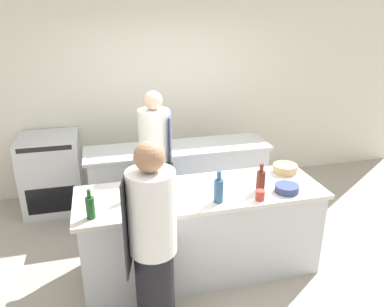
# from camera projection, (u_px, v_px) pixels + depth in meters

# --- Properties ---
(ground_plane) EXTENTS (16.00, 16.00, 0.00)m
(ground_plane) POSITION_uv_depth(u_px,v_px,m) (200.00, 267.00, 3.88)
(ground_plane) COLOR #A89E8E
(wall_back) EXTENTS (8.00, 0.06, 2.80)m
(wall_back) POSITION_uv_depth(u_px,v_px,m) (161.00, 92.00, 5.29)
(wall_back) COLOR silver
(wall_back) RESTS_ON ground_plane
(prep_counter) EXTENTS (2.36, 0.79, 0.89)m
(prep_counter) POSITION_uv_depth(u_px,v_px,m) (201.00, 231.00, 3.72)
(prep_counter) COLOR silver
(prep_counter) RESTS_ON ground_plane
(pass_counter) EXTENTS (2.32, 0.62, 0.89)m
(pass_counter) POSITION_uv_depth(u_px,v_px,m) (179.00, 179.00, 4.85)
(pass_counter) COLOR silver
(pass_counter) RESTS_ON ground_plane
(oven_range) EXTENTS (0.74, 0.71, 0.99)m
(oven_range) POSITION_uv_depth(u_px,v_px,m) (52.00, 173.00, 4.90)
(oven_range) COLOR silver
(oven_range) RESTS_ON ground_plane
(chef_at_prep_near) EXTENTS (0.41, 0.40, 1.65)m
(chef_at_prep_near) POSITION_uv_depth(u_px,v_px,m) (153.00, 243.00, 2.87)
(chef_at_prep_near) COLOR black
(chef_at_prep_near) RESTS_ON ground_plane
(chef_at_stove) EXTENTS (0.38, 0.37, 1.72)m
(chef_at_stove) POSITION_uv_depth(u_px,v_px,m) (156.00, 167.00, 4.15)
(chef_at_stove) COLOR black
(chef_at_stove) RESTS_ON ground_plane
(bottle_olive_oil) EXTENTS (0.07, 0.07, 0.23)m
(bottle_olive_oil) POSITION_uv_depth(u_px,v_px,m) (127.00, 192.00, 3.34)
(bottle_olive_oil) COLOR silver
(bottle_olive_oil) RESTS_ON prep_counter
(bottle_vinegar) EXTENTS (0.09, 0.09, 0.30)m
(bottle_vinegar) POSITION_uv_depth(u_px,v_px,m) (219.00, 190.00, 3.32)
(bottle_vinegar) COLOR #2D5175
(bottle_vinegar) RESTS_ON prep_counter
(bottle_wine) EXTENTS (0.08, 0.08, 0.28)m
(bottle_wine) POSITION_uv_depth(u_px,v_px,m) (261.00, 180.00, 3.52)
(bottle_wine) COLOR #5B2319
(bottle_wine) RESTS_ON prep_counter
(bottle_cooking_oil) EXTENTS (0.08, 0.08, 0.30)m
(bottle_cooking_oil) POSITION_uv_depth(u_px,v_px,m) (169.00, 172.00, 3.67)
(bottle_cooking_oil) COLOR black
(bottle_cooking_oil) RESTS_ON prep_counter
(bottle_sauce) EXTENTS (0.07, 0.07, 0.26)m
(bottle_sauce) POSITION_uv_depth(u_px,v_px,m) (90.00, 207.00, 3.06)
(bottle_sauce) COLOR #19471E
(bottle_sauce) RESTS_ON prep_counter
(bottle_water) EXTENTS (0.07, 0.07, 0.18)m
(bottle_water) POSITION_uv_depth(u_px,v_px,m) (145.00, 200.00, 3.24)
(bottle_water) COLOR #B2A84C
(bottle_water) RESTS_ON prep_counter
(bowl_mixing_large) EXTENTS (0.23, 0.23, 0.07)m
(bowl_mixing_large) POSITION_uv_depth(u_px,v_px,m) (287.00, 188.00, 3.53)
(bowl_mixing_large) COLOR navy
(bowl_mixing_large) RESTS_ON prep_counter
(bowl_prep_small) EXTENTS (0.25, 0.25, 0.09)m
(bowl_prep_small) POSITION_uv_depth(u_px,v_px,m) (285.00, 168.00, 3.95)
(bowl_prep_small) COLOR tan
(bowl_prep_small) RESTS_ON prep_counter
(cup) EXTENTS (0.08, 0.08, 0.09)m
(cup) POSITION_uv_depth(u_px,v_px,m) (260.00, 195.00, 3.37)
(cup) COLOR #B2382D
(cup) RESTS_ON prep_counter
(cutting_board) EXTENTS (0.33, 0.23, 0.01)m
(cutting_board) POSITION_uv_depth(u_px,v_px,m) (228.00, 181.00, 3.74)
(cutting_board) COLOR white
(cutting_board) RESTS_ON prep_counter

